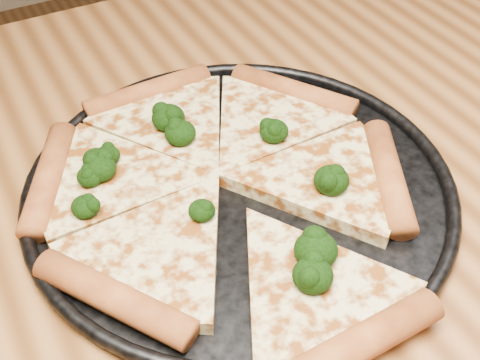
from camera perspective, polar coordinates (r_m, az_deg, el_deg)
name	(u,v)px	position (r m, az deg, el deg)	size (l,w,h in m)	color
dining_table	(203,290)	(0.65, -3.31, -9.79)	(1.20, 0.90, 0.75)	#975E2E
pizza_pan	(240,186)	(0.60, 0.00, -0.57)	(0.41, 0.41, 0.02)	black
pizza	(223,182)	(0.59, -1.49, -0.23)	(0.37, 0.40, 0.03)	beige
broccoli_florets	(211,180)	(0.58, -2.65, 0.04)	(0.23, 0.27, 0.03)	black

